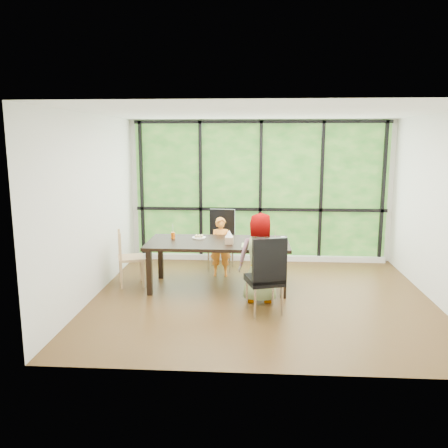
{
  "coord_description": "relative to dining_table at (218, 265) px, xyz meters",
  "views": [
    {
      "loc": [
        -0.13,
        -6.54,
        2.34
      ],
      "look_at": [
        -0.58,
        0.35,
        1.05
      ],
      "focal_mm": 36.71,
      "sensor_mm": 36.0,
      "label": 1
    }
  ],
  "objects": [
    {
      "name": "white_mug",
      "position": [
        1.02,
        0.04,
        0.41
      ],
      "size": [
        0.08,
        0.08,
        0.08
      ],
      "primitive_type": "cylinder",
      "color": "white",
      "rests_on": "dining_table"
    },
    {
      "name": "crepe_rolls_near",
      "position": [
        0.59,
        -0.25,
        0.41
      ],
      "size": [
        0.1,
        0.12,
        0.04
      ],
      "primitive_type": null,
      "color": "tan",
      "rests_on": "plate_near"
    },
    {
      "name": "plate_near",
      "position": [
        0.59,
        -0.25,
        0.38
      ],
      "size": [
        0.21,
        0.21,
        0.01
      ],
      "primitive_type": "cylinder",
      "color": "white",
      "rests_on": "dining_table"
    },
    {
      "name": "straw_white",
      "position": [
        -0.74,
        0.17,
        0.52
      ],
      "size": [
        0.01,
        0.04,
        0.2
      ],
      "primitive_type": "cylinder",
      "rotation": [
        0.14,
        0.0,
        0.0
      ],
      "color": "white",
      "rests_on": "orange_cup"
    },
    {
      "name": "placemat",
      "position": [
        0.58,
        -0.23,
        0.38
      ],
      "size": [
        0.4,
        0.3,
        0.01
      ],
      "primitive_type": "cube",
      "color": "tan",
      "rests_on": "dining_table"
    },
    {
      "name": "dining_table",
      "position": [
        0.0,
        0.0,
        0.0
      ],
      "size": [
        2.29,
        1.21,
        0.75
      ],
      "primitive_type": "cube",
      "rotation": [
        0.0,
        0.0,
        -0.07
      ],
      "color": "black",
      "rests_on": "ground"
    },
    {
      "name": "ground",
      "position": [
        0.68,
        -0.45,
        -0.38
      ],
      "size": [
        5.0,
        5.0,
        0.0
      ],
      "primitive_type": "plane",
      "color": "black",
      "rests_on": "ground"
    },
    {
      "name": "foliage_backdrop",
      "position": [
        0.68,
        1.78,
        0.98
      ],
      "size": [
        4.8,
        0.02,
        2.65
      ],
      "primitive_type": "cube",
      "color": "#1A4916",
      "rests_on": "back_wall"
    },
    {
      "name": "chair_window_leather",
      "position": [
        -0.03,
        1.01,
        0.17
      ],
      "size": [
        0.5,
        0.5,
        1.08
      ],
      "primitive_type": "cube",
      "rotation": [
        0.0,
        0.0,
        -0.09
      ],
      "color": "black",
      "rests_on": "ground"
    },
    {
      "name": "window_mullions",
      "position": [
        0.68,
        1.74,
        0.98
      ],
      "size": [
        4.8,
        0.06,
        2.65
      ],
      "primitive_type": null,
      "color": "black",
      "rests_on": "back_wall"
    },
    {
      "name": "back_wall",
      "position": [
        0.68,
        1.8,
        0.98
      ],
      "size": [
        5.0,
        0.0,
        5.0
      ],
      "primitive_type": "plane",
      "rotation": [
        1.57,
        0.0,
        0.0
      ],
      "color": "silver",
      "rests_on": "ground"
    },
    {
      "name": "chair_interior_leather",
      "position": [
        0.71,
        -1.03,
        0.17
      ],
      "size": [
        0.58,
        0.58,
        1.08
      ],
      "primitive_type": "cube",
      "rotation": [
        0.0,
        0.0,
        3.44
      ],
      "color": "black",
      "rests_on": "ground"
    },
    {
      "name": "window_sill",
      "position": [
        0.68,
        1.7,
        -0.33
      ],
      "size": [
        4.8,
        0.12,
        0.1
      ],
      "primitive_type": "cube",
      "color": "silver",
      "rests_on": "ground"
    },
    {
      "name": "green_cup",
      "position": [
        0.88,
        -0.29,
        0.43
      ],
      "size": [
        0.07,
        0.07,
        0.12
      ],
      "primitive_type": "cylinder",
      "color": "#49D422",
      "rests_on": "dining_table"
    },
    {
      "name": "chair_end_beech",
      "position": [
        -1.41,
        0.04,
        0.08
      ],
      "size": [
        0.51,
        0.53,
        0.9
      ],
      "primitive_type": "cube",
      "rotation": [
        0.0,
        0.0,
        1.9
      ],
      "color": "tan",
      "rests_on": "ground"
    },
    {
      "name": "tissue",
      "position": [
        0.18,
        -0.15,
        0.54
      ],
      "size": [
        0.12,
        0.12,
        0.11
      ],
      "primitive_type": "cone",
      "color": "white",
      "rests_on": "tissue_box"
    },
    {
      "name": "orange_cup",
      "position": [
        -0.74,
        0.17,
        0.43
      ],
      "size": [
        0.07,
        0.07,
        0.1
      ],
      "primitive_type": "cylinder",
      "color": "#DA5A0C",
      "rests_on": "dining_table"
    },
    {
      "name": "tissue_box",
      "position": [
        0.18,
        -0.15,
        0.43
      ],
      "size": [
        0.13,
        0.13,
        0.11
      ],
      "primitive_type": "cube",
      "color": "tan",
      "rests_on": "dining_table"
    },
    {
      "name": "crepe_rolls_far",
      "position": [
        -0.33,
        0.24,
        0.41
      ],
      "size": [
        0.15,
        0.12,
        0.04
      ],
      "primitive_type": null,
      "color": "tan",
      "rests_on": "plate_far"
    },
    {
      "name": "child_older",
      "position": [
        0.66,
        -0.59,
        0.28
      ],
      "size": [
        0.64,
        0.42,
        1.31
      ],
      "primitive_type": "imported",
      "rotation": [
        0.0,
        0.0,
        3.13
      ],
      "color": "slate",
      "rests_on": "ground"
    },
    {
      "name": "straw_pink",
      "position": [
        0.88,
        -0.29,
        0.53
      ],
      "size": [
        0.01,
        0.04,
        0.2
      ],
      "primitive_type": "cylinder",
      "rotation": [
        0.14,
        0.0,
        0.0
      ],
      "color": "pink",
      "rests_on": "green_cup"
    },
    {
      "name": "plate_far",
      "position": [
        -0.33,
        0.24,
        0.38
      ],
      "size": [
        0.22,
        0.22,
        0.01
      ],
      "primitive_type": "cylinder",
      "color": "white",
      "rests_on": "dining_table"
    },
    {
      "name": "child_toddler",
      "position": [
        0.0,
        0.63,
        0.14
      ],
      "size": [
        0.38,
        0.26,
        1.02
      ],
      "primitive_type": "imported",
      "rotation": [
        0.0,
        0.0,
        0.03
      ],
      "color": "orange",
      "rests_on": "ground"
    }
  ]
}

